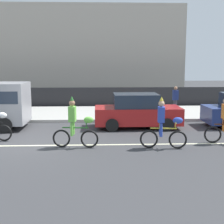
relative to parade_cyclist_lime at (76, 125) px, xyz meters
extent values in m
plane|color=#38383A|center=(-1.99, 0.82, -0.84)|extent=(80.00, 80.00, 0.00)
cube|color=beige|center=(-1.99, 0.32, -0.84)|extent=(36.00, 0.14, 0.01)
cube|color=#ADAAA3|center=(-1.99, 7.32, -0.77)|extent=(60.00, 5.00, 0.15)
cube|color=black|center=(-1.99, 10.22, -0.14)|extent=(40.00, 0.08, 1.40)
cube|color=#B2A899|center=(-5.88, 18.82, 3.09)|extent=(28.00, 8.00, 7.87)
torus|color=black|center=(-2.94, 1.07, -0.51)|extent=(0.67, 0.14, 0.67)
cylinder|color=black|center=(-3.05, 1.08, 0.02)|extent=(0.04, 0.04, 0.23)
cylinder|color=black|center=(-3.05, 1.08, 0.14)|extent=(0.09, 0.50, 0.03)
ellipsoid|color=white|center=(-2.97, 1.07, 0.21)|extent=(0.38, 0.24, 0.24)
torus|color=black|center=(0.51, -0.06, -0.51)|extent=(0.67, 0.15, 0.67)
torus|color=black|center=(-0.54, 0.06, -0.51)|extent=(0.67, 0.15, 0.67)
cylinder|color=#266626|center=(-0.01, 0.00, -0.09)|extent=(0.97, 0.16, 0.05)
cylinder|color=#266626|center=(-0.16, 0.02, 0.00)|extent=(0.04, 0.04, 0.18)
cylinder|color=#266626|center=(0.40, -0.05, 0.02)|extent=(0.04, 0.04, 0.23)
cylinder|color=#266626|center=(0.40, -0.05, 0.14)|extent=(0.09, 0.50, 0.03)
ellipsoid|color=#72CC4C|center=(0.49, -0.06, 0.21)|extent=(0.38, 0.24, 0.24)
cube|color=#72CC4C|center=(-0.11, 0.01, 0.42)|extent=(0.28, 0.35, 0.56)
sphere|color=#9E7051|center=(-0.11, 0.01, 0.82)|extent=(0.22, 0.22, 0.22)
cone|color=#266626|center=(-0.11, 0.01, 1.00)|extent=(0.14, 0.14, 0.16)
cylinder|color=#72CC4C|center=(-0.13, -0.13, -0.13)|extent=(0.11, 0.11, 0.48)
cylinder|color=#72CC4C|center=(-0.10, 0.15, -0.13)|extent=(0.11, 0.11, 0.48)
torus|color=black|center=(3.74, -0.32, -0.51)|extent=(0.67, 0.15, 0.67)
torus|color=black|center=(2.70, -0.19, -0.51)|extent=(0.67, 0.15, 0.67)
cylinder|color=gold|center=(3.22, -0.25, -0.09)|extent=(0.96, 0.17, 0.05)
cylinder|color=gold|center=(3.07, -0.23, 0.00)|extent=(0.04, 0.04, 0.18)
cylinder|color=gold|center=(3.63, -0.31, 0.02)|extent=(0.04, 0.04, 0.23)
cylinder|color=gold|center=(3.63, -0.31, 0.14)|extent=(0.09, 0.50, 0.03)
ellipsoid|color=#2D47B2|center=(3.72, -0.32, 0.21)|extent=(0.38, 0.24, 0.24)
cube|color=#2D47B2|center=(3.12, -0.24, 0.42)|extent=(0.28, 0.35, 0.56)
sphere|color=tan|center=(3.12, -0.24, 0.82)|extent=(0.22, 0.22, 0.22)
cone|color=gold|center=(3.12, -0.24, 1.00)|extent=(0.14, 0.14, 0.16)
cylinder|color=#2D47B2|center=(3.10, -0.38, -0.13)|extent=(0.11, 0.11, 0.48)
cylinder|color=#2D47B2|center=(3.14, -0.10, -0.13)|extent=(0.11, 0.11, 0.48)
torus|color=black|center=(5.31, 0.43, -0.51)|extent=(0.67, 0.18, 0.67)
cylinder|color=#4C2614|center=(5.68, 0.36, 0.00)|extent=(0.04, 0.04, 0.18)
cylinder|color=orange|center=(5.75, 0.49, -0.13)|extent=(0.11, 0.11, 0.48)
cylinder|color=black|center=(-3.35, 2.52, -0.49)|extent=(0.70, 0.22, 0.70)
cylinder|color=black|center=(-3.35, 4.52, -0.49)|extent=(0.70, 0.22, 0.70)
cylinder|color=black|center=(6.85, 4.34, -0.54)|extent=(0.60, 0.20, 0.60)
cube|color=#AD1E1E|center=(2.73, 3.47, -0.24)|extent=(4.10, 1.72, 0.80)
cube|color=#232D3D|center=(2.63, 3.47, 0.48)|extent=(2.10, 1.58, 0.64)
cylinder|color=black|center=(4.00, 2.61, -0.54)|extent=(0.60, 0.20, 0.60)
cylinder|color=black|center=(4.00, 4.33, -0.54)|extent=(0.60, 0.20, 0.60)
cylinder|color=black|center=(1.46, 2.61, -0.54)|extent=(0.60, 0.20, 0.60)
cylinder|color=black|center=(1.46, 4.33, -0.54)|extent=(0.60, 0.20, 0.60)
cylinder|color=#33333D|center=(5.22, 6.15, -0.27)|extent=(0.20, 0.20, 0.85)
cube|color=navy|center=(5.22, 6.15, 0.44)|extent=(0.32, 0.20, 0.56)
sphere|color=#9E7051|center=(5.22, 6.15, 0.83)|extent=(0.20, 0.20, 0.20)
camera|label=1|loc=(0.86, -11.27, 2.31)|focal=50.00mm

